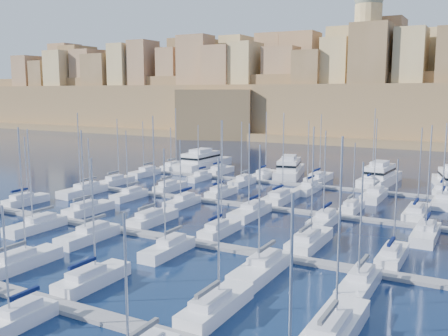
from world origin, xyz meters
The scene contains 49 objects.
ground centered at (0.00, 0.00, 0.00)m, with size 600.00×600.00×0.00m, color black.
pontoon_near centered at (0.00, -34.00, 0.20)m, with size 84.00×2.00×0.40m, color slate.
pontoon_mid_near centered at (0.00, -12.00, 0.20)m, with size 84.00×2.00×0.40m, color slate.
pontoon_mid_far centered at (0.00, 10.00, 0.20)m, with size 84.00×2.00×0.40m, color slate.
pontoon_far centered at (0.00, 32.00, 0.20)m, with size 84.00×2.00×0.40m, color slate.
sailboat_2 centered at (-12.03, -28.52, 0.76)m, with size 2.76×9.19×15.76m.
sailboat_3 centered at (-1.54, -28.75, 0.73)m, with size 2.61×8.72×13.14m.
sailboat_4 centered at (12.47, -28.43, 0.75)m, with size 2.81×9.36×14.05m.
sailboat_5 centered at (22.72, -27.76, 0.78)m, with size 3.22×10.74×16.21m.
sailboat_9 centered at (-0.59, -38.61, 0.70)m, with size 2.22×7.41×10.70m.
sailboat_12 centered at (-37.33, -7.00, 0.72)m, with size 2.46×8.21×11.94m.
sailboat_13 centered at (-23.31, -6.54, 0.73)m, with size 2.74×9.15×12.29m.
sailboat_14 centered at (-10.73, -6.47, 0.76)m, with size 2.79×9.29×16.07m.
sailboat_15 centered at (0.91, -7.06, 0.71)m, with size 2.43×8.09×11.39m.
sailboat_16 centered at (13.23, -6.08, 0.76)m, with size 3.03×10.09×15.29m.
sailboat_17 centered at (23.41, -6.96, 0.72)m, with size 2.49×8.29×12.05m.
sailboat_19 centered at (-22.56, -17.46, 0.75)m, with size 2.74×9.15×14.54m.
sailboat_20 centered at (-12.67, -17.56, 0.75)m, with size 2.81×9.36×14.77m.
sailboat_21 centered at (-0.48, -17.10, 0.73)m, with size 2.53×8.42×13.09m.
sailboat_22 centered at (12.06, -17.97, 0.76)m, with size 3.05×10.18×14.25m.
sailboat_23 centered at (22.21, -17.26, 0.73)m, with size 2.62×8.75×13.09m.
sailboat_24 centered at (-35.99, 15.07, 0.74)m, with size 2.51×8.35×13.94m.
sailboat_25 centered at (-22.64, 15.08, 0.73)m, with size 2.51×8.37×12.63m.
sailboat_26 centered at (-11.17, 15.07, 0.74)m, with size 2.51×8.36×14.35m.
sailboat_27 centered at (0.30, 16.23, 0.77)m, with size 3.22×10.72×15.87m.
sailboat_28 centered at (13.19, 14.83, 0.71)m, with size 2.36×7.87×11.44m.
sailboat_29 centered at (22.90, 15.95, 0.75)m, with size 3.05×10.15×14.13m.
sailboat_30 centered at (-34.60, 3.88, 0.77)m, with size 3.14×10.48×15.67m.
sailboat_31 centered at (-24.49, 5.06, 0.72)m, with size 2.43×8.09×12.68m.
sailboat_32 centered at (-13.01, 4.98, 0.72)m, with size 2.48×8.26×11.61m.
sailboat_33 centered at (0.18, 4.10, 0.76)m, with size 3.01×10.04×14.77m.
sailboat_34 centered at (11.80, 4.64, 0.74)m, with size 2.68×8.95×14.10m.
sailboat_35 centered at (25.62, 4.33, 0.76)m, with size 2.87×9.58×15.34m.
sailboat_36 centered at (-36.76, 37.55, 0.76)m, with size 2.80×9.33×15.47m.
sailboat_37 centered at (-23.84, 37.43, 0.73)m, with size 2.72×9.08×13.02m.
sailboat_38 centered at (-12.26, 37.25, 0.75)m, with size 2.61×8.71×15.10m.
sailboat_39 centered at (-0.04, 38.26, 0.77)m, with size 3.24×10.79×14.75m.
sailboat_40 centered at (11.17, 37.98, 0.77)m, with size 3.06×10.20×16.20m.
sailboat_41 centered at (24.51, 37.35, 0.74)m, with size 2.68×8.92×13.69m.
sailboat_42 centered at (-37.54, 26.62, 0.73)m, with size 2.69×8.98×12.83m.
sailboat_43 centered at (-23.40, 27.43, 0.72)m, with size 2.20×7.34×12.44m.
sailboat_44 centered at (-12.64, 26.86, 0.73)m, with size 2.55×8.49×13.46m.
sailboat_45 centered at (1.74, 26.49, 0.75)m, with size 2.77×9.24×14.12m.
sailboat_46 centered at (14.32, 26.02, 0.76)m, with size 3.06×10.21×14.83m.
sailboat_47 centered at (25.55, 26.54, 0.74)m, with size 2.75×9.16×13.66m.
motor_yacht_a centered at (-32.22, 43.03, 1.73)m, with size 6.04×19.87×5.25m.
motor_yacht_b centered at (-8.05, 41.51, 1.73)m, with size 8.69×17.37×5.25m.
motor_yacht_c centered at (12.06, 41.51, 1.73)m, with size 6.22×16.99×5.25m.
fortified_city centered at (-0.19, 155.26, 14.74)m, with size 460.00×108.95×59.52m.
Camera 1 is at (32.82, -64.02, 19.22)m, focal length 40.00 mm.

